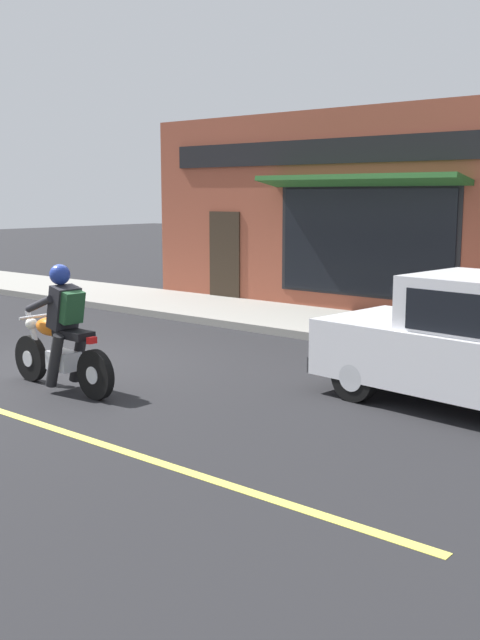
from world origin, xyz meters
The scene contains 4 objects.
ground_plane centered at (0.00, 0.00, 0.00)m, with size 80.00×80.00×0.00m, color black.
sidewalk_curb centered at (5.31, 3.00, 0.07)m, with size 2.60×22.00×0.14m, color gray.
storefront_building centered at (6.84, -0.10, 2.11)m, with size 1.25×9.20×4.20m.
motorcycle_with_rider centered at (-0.73, -1.16, 0.68)m, with size 0.56×2.02×1.62m.
Camera 1 is at (-6.43, -8.89, 2.47)m, focal length 42.00 mm.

